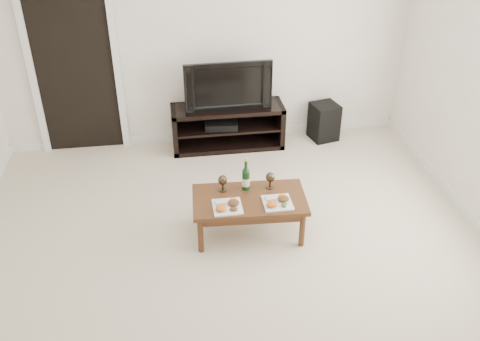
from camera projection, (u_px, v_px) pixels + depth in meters
name	position (u px, v px, depth m)	size (l,w,h in m)	color
floor	(239.00, 283.00, 4.73)	(5.50, 5.50, 0.00)	beige
back_wall	(205.00, 41.00, 6.37)	(5.00, 0.04, 2.60)	white
doorway	(75.00, 71.00, 6.29)	(0.90, 0.02, 2.05)	black
media_console	(228.00, 127.00, 6.71)	(1.39, 0.45, 0.55)	black
television	(227.00, 84.00, 6.40)	(1.05, 0.14, 0.60)	black
av_receiver	(221.00, 124.00, 6.66)	(0.40, 0.30, 0.08)	black
subwoofer	(324.00, 121.00, 6.91)	(0.32, 0.32, 0.48)	black
coffee_table	(249.00, 216.00, 5.22)	(1.08, 0.59, 0.42)	#522D16
plate_left	(227.00, 205.00, 4.96)	(0.27, 0.27, 0.07)	white
plate_right	(277.00, 201.00, 5.02)	(0.27, 0.27, 0.07)	white
wine_bottle	(246.00, 174.00, 5.15)	(0.07, 0.07, 0.35)	black
goblet_left	(223.00, 183.00, 5.18)	(0.09, 0.09, 0.17)	#3D3121
goblet_right	(270.00, 180.00, 5.22)	(0.09, 0.09, 0.17)	#3D3121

